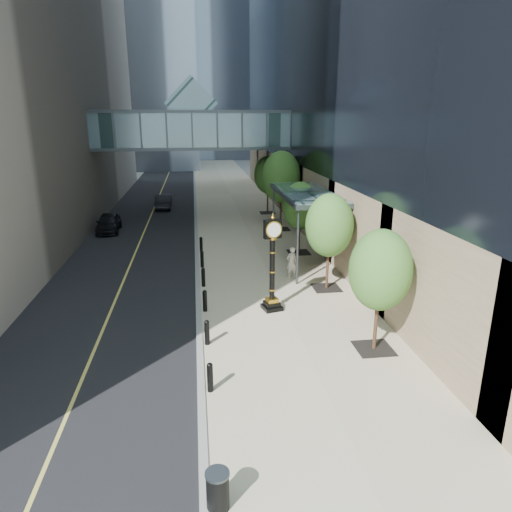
{
  "coord_description": "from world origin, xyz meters",
  "views": [
    {
      "loc": [
        -2.94,
        -11.9,
        8.55
      ],
      "look_at": [
        -0.47,
        6.57,
        2.85
      ],
      "focal_mm": 32.0,
      "sensor_mm": 36.0,
      "label": 1
    }
  ],
  "objects_px": {
    "trash_bin": "(218,491)",
    "car_far": "(164,201)",
    "street_clock": "(272,270)",
    "pedestrian": "(292,262)",
    "car_near": "(109,223)"
  },
  "relations": [
    {
      "from": "street_clock",
      "to": "pedestrian",
      "type": "distance_m",
      "value": 4.58
    },
    {
      "from": "car_near",
      "to": "pedestrian",
      "type": "bearing_deg",
      "value": -48.92
    },
    {
      "from": "street_clock",
      "to": "car_far",
      "type": "height_order",
      "value": "street_clock"
    },
    {
      "from": "trash_bin",
      "to": "car_near",
      "type": "height_order",
      "value": "car_near"
    },
    {
      "from": "trash_bin",
      "to": "car_near",
      "type": "bearing_deg",
      "value": 104.31
    },
    {
      "from": "trash_bin",
      "to": "pedestrian",
      "type": "bearing_deg",
      "value": 72.12
    },
    {
      "from": "pedestrian",
      "to": "car_near",
      "type": "bearing_deg",
      "value": -67.33
    },
    {
      "from": "trash_bin",
      "to": "car_far",
      "type": "bearing_deg",
      "value": 95.25
    },
    {
      "from": "street_clock",
      "to": "pedestrian",
      "type": "height_order",
      "value": "street_clock"
    },
    {
      "from": "car_far",
      "to": "car_near",
      "type": "bearing_deg",
      "value": 67.98
    },
    {
      "from": "car_near",
      "to": "car_far",
      "type": "relative_size",
      "value": 1.0
    },
    {
      "from": "street_clock",
      "to": "car_far",
      "type": "relative_size",
      "value": 1.06
    },
    {
      "from": "trash_bin",
      "to": "street_clock",
      "type": "bearing_deg",
      "value": 74.31
    },
    {
      "from": "car_far",
      "to": "street_clock",
      "type": "bearing_deg",
      "value": 104.06
    },
    {
      "from": "car_near",
      "to": "car_far",
      "type": "xyz_separation_m",
      "value": [
        3.64,
        8.99,
        -0.02
      ]
    }
  ]
}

